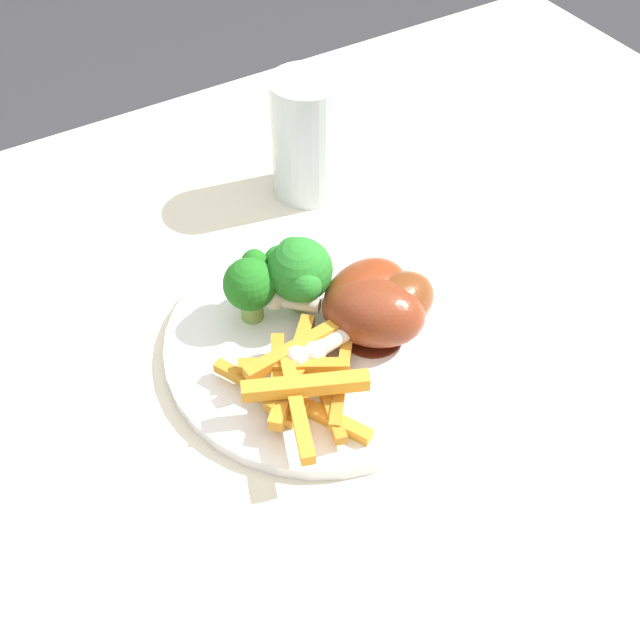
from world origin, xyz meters
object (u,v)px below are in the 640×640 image
broccoli_floret_front (298,270)px  water_glass (307,137)px  broccoli_floret_middle (251,284)px  chicken_drumstick_far (371,314)px  dining_table (257,468)px  dinner_plate (320,342)px  chicken_drumstick_near (363,299)px  carrot_fries_pile (300,382)px  chicken_drumstick_extra (387,306)px

broccoli_floret_front → water_glass: (-0.09, -0.15, 0.01)m
broccoli_floret_middle → chicken_drumstick_far: bearing=136.1°
broccoli_floret_front → chicken_drumstick_far: broccoli_floret_front is taller
dining_table → dinner_plate: (-0.07, -0.02, 0.10)m
broccoli_floret_front → chicken_drumstick_near: size_ratio=0.51×
broccoli_floret_front → broccoli_floret_middle: size_ratio=1.17×
dining_table → carrot_fries_pile: size_ratio=10.62×
dinner_plate → water_glass: water_glass is taller
chicken_drumstick_far → chicken_drumstick_extra: size_ratio=0.90×
broccoli_floret_middle → carrot_fries_pile: bearing=85.3°
dining_table → broccoli_floret_front: 0.18m
dinner_plate → chicken_drumstick_near: 0.05m
dinner_plate → chicken_drumstick_extra: bearing=162.6°
dining_table → broccoli_floret_middle: (-0.04, -0.07, 0.15)m
chicken_drumstick_extra → water_glass: water_glass is taller
dinner_plate → chicken_drumstick_near: bearing=178.5°
dinner_plate → carrot_fries_pile: bearing=45.5°
dining_table → chicken_drumstick_near: 0.18m
chicken_drumstick_far → chicken_drumstick_extra: (-0.02, -0.00, -0.00)m
chicken_drumstick_far → water_glass: water_glass is taller
dinner_plate → water_glass: size_ratio=2.09×
dining_table → broccoli_floret_middle: broccoli_floret_middle is taller
carrot_fries_pile → chicken_drumstick_far: size_ratio=1.05×
broccoli_floret_middle → chicken_drumstick_far: broccoli_floret_middle is taller
chicken_drumstick_near → dining_table: bearing=8.8°
chicken_drumstick_extra → water_glass: 0.21m
chicken_drumstick_near → water_glass: water_glass is taller
broccoli_floret_middle → chicken_drumstick_near: bearing=146.4°
dining_table → water_glass: 0.31m
broccoli_floret_front → chicken_drumstick_far: bearing=119.9°
carrot_fries_pile → chicken_drumstick_far: (-0.08, -0.02, 0.01)m
dining_table → broccoli_floret_middle: size_ratio=22.06×
dinner_plate → broccoli_floret_front: 0.06m
dinner_plate → chicken_drumstick_far: bearing=151.3°
carrot_fries_pile → chicken_drumstick_extra: (-0.09, -0.03, 0.01)m
broccoli_floret_middle → carrot_fries_pile: size_ratio=0.48×
chicken_drumstick_extra → broccoli_floret_middle: bearing=-36.6°
broccoli_floret_front → chicken_drumstick_extra: (-0.05, 0.05, -0.02)m
carrot_fries_pile → chicken_drumstick_extra: 0.10m
dining_table → water_glass: bearing=-130.0°
broccoli_floret_middle → chicken_drumstick_extra: 0.11m
water_glass → chicken_drumstick_extra: bearing=77.8°
chicken_drumstick_near → water_glass: (-0.06, -0.18, 0.02)m
chicken_drumstick_extra → dining_table: bearing=1.1°
broccoli_floret_middle → chicken_drumstick_near: 0.09m
carrot_fries_pile → chicken_drumstick_near: size_ratio=0.90×
dining_table → carrot_fries_pile: bearing=142.3°
dinner_plate → water_glass: bearing=-117.3°
dinner_plate → chicken_drumstick_near: (-0.04, 0.00, 0.03)m
broccoli_floret_front → carrot_fries_pile: (0.04, 0.08, -0.03)m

